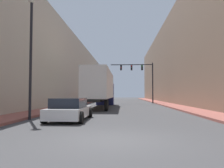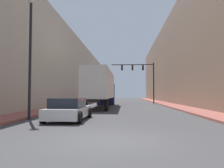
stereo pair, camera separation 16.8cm
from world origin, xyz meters
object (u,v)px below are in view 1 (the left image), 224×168
(sedan_car, at_px, (70,110))
(semi_truck, at_px, (101,87))
(street_lamp, at_px, (31,41))
(traffic_signal_gantry, at_px, (141,74))

(sedan_car, bearing_deg, semi_truck, 87.67)
(semi_truck, height_order, street_lamp, street_lamp)
(sedan_car, relative_size, street_lamp, 0.58)
(semi_truck, height_order, traffic_signal_gantry, traffic_signal_gantry)
(sedan_car, relative_size, traffic_signal_gantry, 0.61)
(street_lamp, bearing_deg, semi_truck, 76.79)
(sedan_car, bearing_deg, traffic_signal_gantry, 75.80)
(street_lamp, bearing_deg, sedan_car, -2.35)
(traffic_signal_gantry, bearing_deg, sedan_car, -104.20)
(semi_truck, bearing_deg, street_lamp, -103.21)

